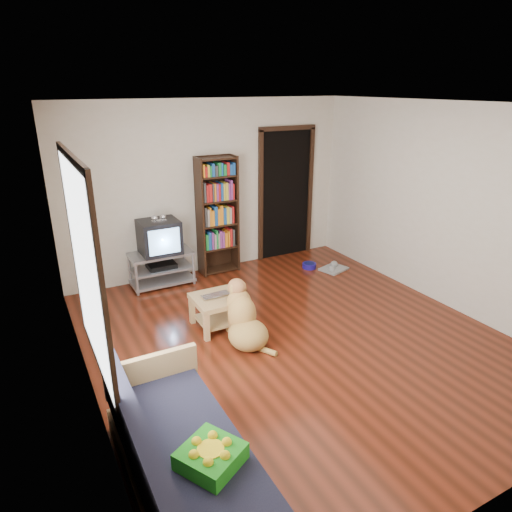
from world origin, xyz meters
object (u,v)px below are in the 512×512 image
tv_stand (162,267)px  crt_tv (159,236)px  dog_bowl (309,266)px  dog (244,320)px  green_cushion (211,456)px  laptop (218,297)px  coffee_table (217,306)px  sofa (182,462)px  bookshelf (217,209)px  grey_rag (334,269)px

tv_stand → crt_tv: size_ratio=1.55×
dog_bowl → dog: dog is taller
green_cushion → laptop: size_ratio=1.08×
dog_bowl → coffee_table: bearing=-153.1°
sofa → dog: 2.11m
dog → laptop: bearing=109.3°
green_cushion → laptop: bearing=36.2°
green_cushion → dog: 2.26m
bookshelf → coffee_table: size_ratio=3.27×
bookshelf → dog: size_ratio=2.04×
green_cushion → dog: (1.20, 1.91, -0.22)m
laptop → dog: 0.46m
laptop → crt_tv: (-0.21, 1.60, 0.33)m
laptop → dog: (0.14, -0.41, -0.15)m
coffee_table → dog: size_ratio=0.62×
green_cushion → coffee_table: green_cushion is taller
dog_bowl → grey_rag: (0.30, -0.25, -0.03)m
green_cushion → dog_bowl: (3.13, 3.40, -0.44)m
grey_rag → dog_bowl: bearing=140.2°
dog → grey_rag: bearing=29.1°
laptop → grey_rag: laptop is taller
bookshelf → dog_bowl: bearing=-23.9°
bookshelf → sofa: bearing=-117.3°
crt_tv → green_cushion: bearing=-102.3°
green_cushion → sofa: sofa is taller
dog_bowl → sofa: size_ratio=0.12×
grey_rag → tv_stand: size_ratio=0.44×
dog_bowl → dog: (-1.93, -1.49, 0.22)m
laptop → dog_bowl: 2.36m
tv_stand → dog: bearing=-80.0°
crt_tv → sofa: bearing=-104.9°
tv_stand → crt_tv: (0.00, 0.02, 0.47)m
crt_tv → coffee_table: (0.21, -1.57, -0.46)m
coffee_table → laptop: bearing=-90.0°
laptop → grey_rag: 2.54m
dog_bowl → grey_rag: size_ratio=0.55×
coffee_table → dog: bearing=-71.9°
crt_tv → coffee_table: 1.65m
laptop → grey_rag: (2.37, 0.83, -0.40)m
tv_stand → sofa: 3.76m
dog_bowl → coffee_table: coffee_table is taller
bookshelf → dog: bookshelf is taller
green_cushion → coffee_table: bearing=36.5°
green_cushion → laptop: (1.06, 2.32, -0.07)m
dog → bookshelf: bearing=73.9°
dog → sofa: bearing=-128.8°
laptop → coffee_table: laptop is taller
dog_bowl → dog: 2.44m
tv_stand → coffee_table: 1.56m
sofa → grey_rag: bearing=39.1°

